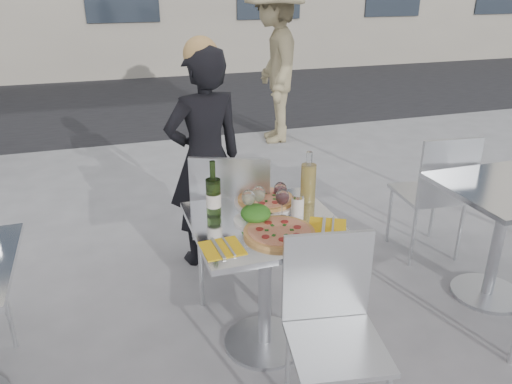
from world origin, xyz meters
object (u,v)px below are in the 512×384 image
object	(u,v)px
chair_far	(233,216)
wineglass_red_a	(282,198)
pizza_far	(266,200)
wineglass_red_b	(280,191)
sugar_shaker	(298,205)
main_table	(265,259)
wine_bottle	(213,196)
chair_near	(332,318)
side_table_right	(503,219)
napkin_left	(222,248)
salad_plate	(256,215)
napkin_right	(327,226)
wineglass_white_a	(249,199)
wineglass_white_b	(259,195)
carafe	(308,183)
pedestrian_b	(274,64)
side_chair_rfar	(437,187)
pizza_near	(279,232)
woman_diner	(205,160)

from	to	relation	value
chair_far	wineglass_red_a	distance (m)	0.54
pizza_far	wineglass_red_b	size ratio (longest dim) A/B	2.17
sugar_shaker	wineglass_red_b	world-z (taller)	wineglass_red_b
main_table	wine_bottle	xyz separation A→B (m)	(-0.23, 0.14, 0.32)
chair_near	pizza_far	distance (m)	0.77
wineglass_red_b	side_table_right	bearing A→B (deg)	-4.37
pizza_far	sugar_shaker	xyz separation A→B (m)	(0.11, -0.18, 0.04)
wineglass_red_a	napkin_left	xyz separation A→B (m)	(-0.36, -0.21, -0.11)
pizza_far	side_table_right	bearing A→B (deg)	-8.59
salad_plate	napkin_right	size ratio (longest dim) A/B	0.90
main_table	sugar_shaker	distance (m)	0.32
wineglass_white_a	wineglass_red_a	bearing A→B (deg)	-15.13
chair_far	sugar_shaker	xyz separation A→B (m)	(0.22, -0.42, 0.23)
wineglass_white_a	wineglass_white_b	xyz separation A→B (m)	(0.06, 0.03, 0.00)
side_table_right	carafe	bearing A→B (deg)	173.44
pedestrian_b	wineglass_red_a	world-z (taller)	pedestrian_b
main_table	carafe	size ratio (longest dim) A/B	2.59
side_chair_rfar	pizza_near	distance (m)	1.57
sugar_shaker	wine_bottle	bearing A→B (deg)	165.63
pedestrian_b	napkin_left	distance (m)	4.14
side_chair_rfar	wineglass_red_b	world-z (taller)	side_chair_rfar
chair_far	pizza_near	size ratio (longest dim) A/B	2.90
wineglass_red_a	napkin_right	size ratio (longest dim) A/B	0.65
carafe	wine_bottle	bearing A→B (deg)	179.94
pedestrian_b	side_table_right	bearing A→B (deg)	14.75
main_table	napkin_left	bearing A→B (deg)	-144.69
wineglass_red_a	wineglass_white_b	bearing A→B (deg)	143.77
chair_far	wineglass_red_a	xyz separation A→B (m)	(0.13, -0.44, 0.28)
side_chair_rfar	pizza_far	xyz separation A→B (m)	(-1.35, -0.31, 0.22)
woman_diner	napkin_left	xyz separation A→B (m)	(-0.19, -1.20, 0.01)
chair_near	carafe	bearing A→B (deg)	86.21
chair_near	main_table	bearing A→B (deg)	113.65
woman_diner	wine_bottle	world-z (taller)	woman_diner
carafe	wineglass_white_a	xyz separation A→B (m)	(-0.35, -0.08, -0.01)
wineglass_white_a	napkin_left	distance (m)	0.34
chair_far	pedestrian_b	size ratio (longest dim) A/B	0.52
pedestrian_b	sugar_shaker	distance (m)	3.76
pizza_near	pedestrian_b	bearing A→B (deg)	70.41
pedestrian_b	salad_plate	size ratio (longest dim) A/B	8.54
main_table	woman_diner	world-z (taller)	woman_diner
napkin_left	wineglass_white_b	bearing A→B (deg)	43.87
chair_near	wineglass_red_b	xyz separation A→B (m)	(-0.01, 0.62, 0.34)
pedestrian_b	wine_bottle	xyz separation A→B (m)	(-1.58, -3.47, -0.08)
woman_diner	salad_plate	bearing A→B (deg)	80.40
chair_far	woman_diner	bearing A→B (deg)	-63.63
chair_far	wineglass_red_b	distance (m)	0.48
chair_near	pizza_near	world-z (taller)	chair_near
pizza_far	napkin_left	distance (m)	0.53
main_table	carafe	bearing A→B (deg)	26.03
wineglass_red_a	wineglass_white_a	bearing A→B (deg)	164.87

